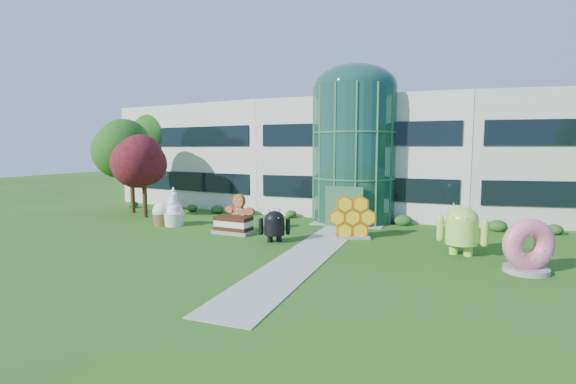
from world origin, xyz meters
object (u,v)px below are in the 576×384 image
at_px(android_black, 274,224).
at_px(gingerbread, 239,213).
at_px(android_green, 462,227).
at_px(donut, 527,245).

xyz_separation_m(android_black, gingerbread, (-3.26, 1.93, 0.18)).
bearing_deg(android_green, donut, -26.95).
distance_m(android_green, gingerbread, 13.27).
relative_size(android_black, donut, 0.88).
distance_m(android_green, donut, 3.37).
bearing_deg(android_black, donut, -28.97).
bearing_deg(donut, android_black, 146.43).
height_order(android_black, donut, donut).
relative_size(android_green, donut, 1.20).
bearing_deg(gingerbread, donut, 3.06).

